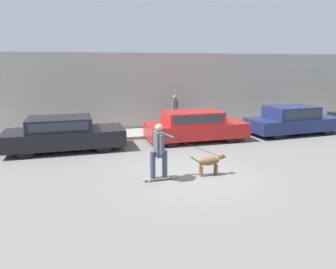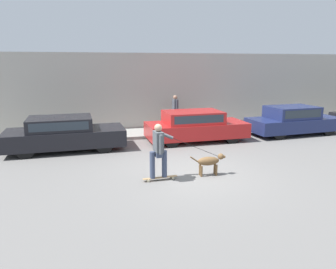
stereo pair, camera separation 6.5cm
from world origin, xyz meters
name	(u,v)px [view 2 (the right image)]	position (x,y,z in m)	size (l,w,h in m)	color
ground_plane	(188,174)	(0.00, 0.00, 0.00)	(36.00, 36.00, 0.00)	slate
back_wall	(140,92)	(0.00, 7.12, 1.92)	(32.00, 0.30, 3.84)	#ADA89E
sidewalk_curb	(146,133)	(0.00, 5.96, 0.07)	(30.00, 1.96, 0.14)	gray
parked_car_0	(64,134)	(-3.68, 4.02, 0.65)	(4.53, 1.87, 1.32)	black
parked_car_1	(195,126)	(1.78, 4.02, 0.66)	(4.36, 1.88, 1.33)	black
parked_car_2	(293,121)	(6.79, 4.02, 0.65)	(4.51, 1.89, 1.36)	black
dog	(210,161)	(0.60, -0.28, 0.44)	(1.12, 0.31, 0.67)	brown
skateboarder	(159,149)	(-1.00, -0.27, 0.95)	(2.44, 0.63, 1.68)	beige
pedestrian_with_bag	(175,110)	(1.53, 6.15, 1.07)	(0.21, 0.68, 1.68)	brown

